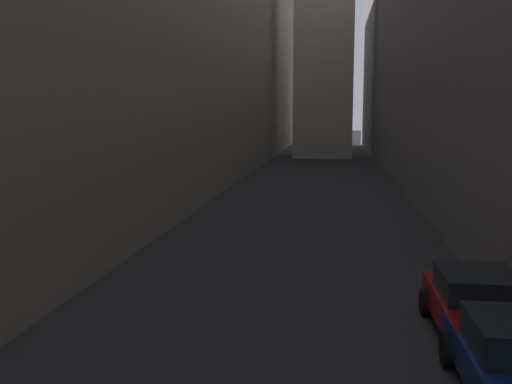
% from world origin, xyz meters
% --- Properties ---
extents(ground_plane, '(264.00, 264.00, 0.00)m').
position_xyz_m(ground_plane, '(0.00, 48.00, 0.00)').
color(ground_plane, '#232326').
extents(building_block_left, '(14.28, 108.00, 22.48)m').
position_xyz_m(building_block_left, '(-12.64, 50.00, 11.24)').
color(building_block_left, gray).
rests_on(building_block_left, ground).
extents(building_block_right, '(11.86, 108.00, 21.03)m').
position_xyz_m(building_block_right, '(11.43, 50.00, 10.51)').
color(building_block_right, slate).
rests_on(building_block_right, ground).
extents(parked_car_right_far, '(1.94, 4.14, 1.47)m').
position_xyz_m(parked_car_right_far, '(4.40, 20.83, 0.76)').
color(parked_car_right_far, maroon).
rests_on(parked_car_right_far, ground).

